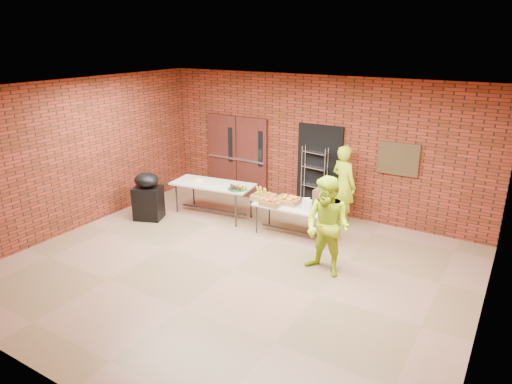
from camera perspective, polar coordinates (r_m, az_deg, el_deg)
room at (r=7.77m, az=-2.97°, el=0.76°), size 8.08×7.08×3.28m
double_doors at (r=11.84m, az=-2.38°, el=4.46°), size 1.78×0.12×2.10m
dark_doorway at (r=10.80m, az=7.90°, el=2.83°), size 1.10×0.06×2.10m
bronze_plaque at (r=10.11m, az=17.39°, el=3.95°), size 0.85×0.04×0.70m
wire_rack at (r=10.77m, az=7.26°, el=1.46°), size 0.61×0.29×1.61m
table_left at (r=10.61m, az=-5.42°, el=0.75°), size 1.99×1.04×0.78m
table_right at (r=9.50m, az=4.74°, el=-2.04°), size 1.68×0.75×0.68m
basket_bananas at (r=9.76m, az=0.99°, el=-0.63°), size 0.48×0.37×0.15m
basket_oranges at (r=9.59m, az=3.97°, el=-1.04°), size 0.49×0.38×0.15m
basket_apples at (r=9.48m, az=1.93°, el=-1.28°), size 0.43×0.33×0.13m
muffin_tray at (r=10.12m, az=-2.34°, el=0.60°), size 0.44×0.44×0.11m
napkin_box at (r=10.75m, az=-7.12°, el=1.45°), size 0.17×0.11×0.06m
coffee_dispenser at (r=9.22m, az=8.35°, el=-1.01°), size 0.33×0.30×0.44m
cup_stack_front at (r=9.26m, az=6.06°, el=-1.47°), size 0.08×0.08×0.24m
cup_stack_mid at (r=9.08m, az=6.72°, el=-1.83°), size 0.09×0.09×0.27m
cup_stack_back at (r=9.27m, az=6.50°, el=-1.46°), size 0.08×0.08×0.24m
covered_grill at (r=10.69m, az=-13.36°, el=-0.50°), size 0.74×0.69×1.10m
volunteer_woman at (r=10.26m, az=10.88°, el=0.88°), size 0.77×0.65×1.79m
volunteer_man at (r=8.01m, az=8.91°, el=-4.30°), size 0.99×0.84×1.78m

